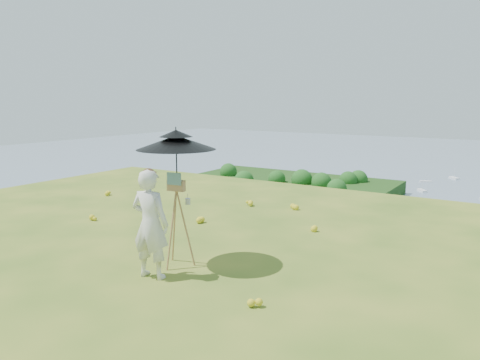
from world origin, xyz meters
The scene contains 11 objects.
ground centered at (0.00, 0.00, 0.00)m, with size 14.00×14.00×0.00m, color #40641C.
shoreline_tier centered at (0.00, 75.00, -36.00)m, with size 170.00×28.00×8.00m, color gray.
peninsula centered at (-75.00, 155.00, -29.00)m, with size 90.00×60.00×12.00m, color #19390F, non-canonical shape.
slope_trees centered at (0.00, 35.00, -15.00)m, with size 110.00×50.00×6.00m, color #194B16, non-canonical shape.
harbor_town centered at (0.00, 75.00, -29.50)m, with size 110.00×22.00×5.00m, color beige, non-canonical shape.
moored_boats centered at (-12.50, 161.00, -33.65)m, with size 140.00×140.00×0.70m, color white, non-canonical shape.
wildflowers centered at (0.00, 0.25, 0.06)m, with size 10.00×10.50×0.12m, color gold, non-canonical shape.
painter centered at (1.82, -1.33, 0.84)m, with size 0.61×0.40×1.67m, color silver.
field_easel centered at (1.82, -0.72, 0.77)m, with size 0.59×0.59×1.54m, color #AA8147, non-canonical shape.
sun_umbrella centered at (1.82, -0.69, 1.76)m, with size 1.26×1.26×0.99m, color black, non-canonical shape.
painter_cap centered at (1.82, -1.33, 1.63)m, with size 0.20×0.24×0.10m, color #DC7979, non-canonical shape.
Camera 1 is at (6.60, -6.34, 2.69)m, focal length 35.00 mm.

